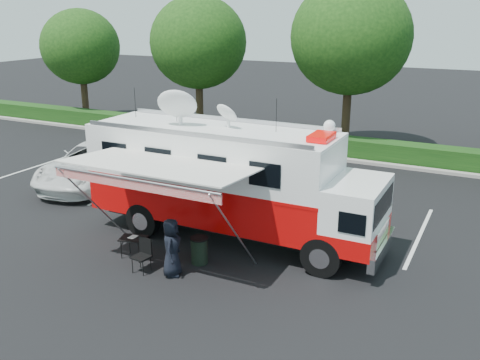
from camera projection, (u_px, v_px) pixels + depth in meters
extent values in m
plane|color=black|center=(233.00, 239.00, 17.74)|extent=(120.00, 120.00, 0.00)
cube|color=#9E998E|center=(414.00, 168.00, 25.37)|extent=(60.00, 0.35, 0.15)
cube|color=black|center=(418.00, 155.00, 26.01)|extent=(60.00, 1.20, 1.00)
cylinder|color=black|center=(84.00, 92.00, 35.90)|extent=(0.44, 0.44, 4.00)
ellipsoid|color=#14380F|center=(80.00, 47.00, 35.00)|extent=(5.12, 5.12, 4.86)
cylinder|color=black|center=(200.00, 98.00, 31.99)|extent=(0.44, 0.44, 4.40)
ellipsoid|color=#14380F|center=(198.00, 42.00, 31.00)|extent=(5.63, 5.63, 5.35)
cylinder|color=black|center=(347.00, 107.00, 28.08)|extent=(0.44, 0.44, 4.80)
ellipsoid|color=#14380F|center=(351.00, 37.00, 27.00)|extent=(6.14, 6.14, 5.84)
cube|color=silver|center=(31.00, 168.00, 25.64)|extent=(0.12, 5.50, 0.01)
cube|color=silver|center=(132.00, 186.00, 23.07)|extent=(0.12, 5.50, 0.01)
cube|color=silver|center=(258.00, 208.00, 20.50)|extent=(0.12, 5.50, 0.01)
cube|color=silver|center=(419.00, 236.00, 17.94)|extent=(0.12, 5.50, 0.01)
cube|color=black|center=(233.00, 222.00, 17.56)|extent=(9.17, 1.49, 0.32)
cylinder|color=black|center=(321.00, 257.00, 15.10)|extent=(1.17, 0.34, 1.17)
cylinder|color=black|center=(345.00, 228.00, 17.10)|extent=(1.17, 0.34, 1.17)
cylinder|color=black|center=(143.00, 220.00, 17.75)|extent=(1.17, 0.34, 1.17)
cylinder|color=black|center=(181.00, 199.00, 19.74)|extent=(1.17, 0.34, 1.17)
cube|color=silver|center=(382.00, 249.00, 15.47)|extent=(0.21, 2.67, 0.43)
cube|color=white|center=(357.00, 212.00, 15.50)|extent=(1.49, 2.67, 1.81)
cube|color=#BF0807|center=(355.00, 232.00, 15.70)|extent=(1.51, 2.69, 0.59)
cube|color=black|center=(382.00, 205.00, 15.11)|extent=(0.13, 2.37, 0.75)
cube|color=#BF0807|center=(213.00, 196.00, 17.64)|extent=(8.10, 2.67, 1.28)
cube|color=#BF0807|center=(213.00, 177.00, 17.44)|extent=(8.12, 2.69, 0.11)
cube|color=white|center=(212.00, 154.00, 17.20)|extent=(8.10, 2.67, 1.49)
cube|color=white|center=(212.00, 130.00, 16.96)|extent=(8.10, 2.67, 0.09)
cube|color=#CC0505|center=(322.00, 137.00, 15.36)|extent=(0.59, 1.01, 0.17)
sphere|color=white|center=(329.00, 126.00, 16.29)|extent=(0.36, 0.36, 0.36)
ellipsoid|color=white|center=(177.00, 104.00, 17.10)|extent=(1.28, 1.28, 0.38)
ellipsoid|color=white|center=(227.00, 113.00, 16.79)|extent=(0.75, 0.75, 0.21)
cylinder|color=black|center=(135.00, 103.00, 18.57)|extent=(0.02, 0.02, 1.07)
cylinder|color=black|center=(176.00, 107.00, 17.84)|extent=(0.02, 0.02, 1.07)
cylinder|color=black|center=(276.00, 116.00, 16.29)|extent=(0.02, 0.02, 1.07)
cube|color=silver|center=(160.00, 165.00, 14.99)|extent=(5.33, 2.56, 0.22)
cube|color=red|center=(132.00, 184.00, 13.97)|extent=(5.33, 0.04, 0.30)
cylinder|color=#B2B2B7|center=(132.00, 179.00, 13.92)|extent=(5.33, 0.07, 0.07)
cylinder|color=#B2B2B7|center=(96.00, 205.00, 16.43)|extent=(0.05, 2.75, 3.08)
cylinder|color=#B2B2B7|center=(235.00, 233.00, 14.36)|extent=(0.05, 2.75, 3.08)
imported|color=silver|center=(98.00, 183.00, 23.45)|extent=(3.89, 6.77, 1.78)
imported|color=black|center=(173.00, 275.00, 15.31)|extent=(0.80, 0.97, 1.71)
cube|color=black|center=(133.00, 238.00, 16.15)|extent=(0.91, 0.74, 0.04)
cylinder|color=black|center=(121.00, 249.00, 16.21)|extent=(0.02, 0.02, 0.65)
cylinder|color=black|center=(130.00, 244.00, 16.56)|extent=(0.02, 0.02, 0.65)
cylinder|color=black|center=(139.00, 253.00, 15.94)|extent=(0.02, 0.02, 0.65)
cylinder|color=black|center=(147.00, 248.00, 16.28)|extent=(0.02, 0.02, 0.65)
cube|color=silver|center=(133.00, 237.00, 16.21)|extent=(0.21, 0.28, 0.01)
cube|color=black|center=(141.00, 257.00, 15.35)|extent=(0.53, 0.53, 0.04)
cube|color=black|center=(146.00, 246.00, 15.47)|extent=(0.47, 0.10, 0.52)
cylinder|color=black|center=(132.00, 266.00, 15.34)|extent=(0.02, 0.02, 0.47)
cylinder|color=black|center=(140.00, 260.00, 15.66)|extent=(0.02, 0.02, 0.47)
cylinder|color=black|center=(143.00, 268.00, 15.18)|extent=(0.02, 0.02, 0.47)
cylinder|color=black|center=(151.00, 263.00, 15.50)|extent=(0.02, 0.02, 0.47)
cylinder|color=black|center=(199.00, 251.00, 15.92)|extent=(0.50, 0.50, 0.77)
cylinder|color=black|center=(199.00, 238.00, 15.80)|extent=(0.54, 0.54, 0.04)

